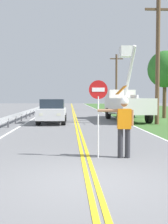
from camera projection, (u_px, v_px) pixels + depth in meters
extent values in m
plane|color=slate|center=(92.00, 181.00, 5.92)|extent=(160.00, 160.00, 0.00)
cube|color=yellow|center=(74.00, 117.00, 25.86)|extent=(0.11, 110.00, 0.01)
cube|color=yellow|center=(76.00, 117.00, 25.87)|extent=(0.11, 110.00, 0.01)
cube|color=silver|center=(112.00, 116.00, 26.05)|extent=(0.12, 110.00, 0.01)
cube|color=silver|center=(36.00, 117.00, 25.68)|extent=(0.12, 110.00, 0.01)
cylinder|color=#2D2D33|center=(128.00, 143.00, 8.23)|extent=(0.16, 0.16, 0.88)
cylinder|color=#2D2D33|center=(120.00, 143.00, 8.23)|extent=(0.16, 0.16, 0.88)
cube|color=orange|center=(124.00, 119.00, 8.19)|extent=(0.41, 0.26, 0.60)
cylinder|color=#996B4C|center=(108.00, 110.00, 8.17)|extent=(0.60, 0.12, 0.09)
cylinder|color=#996B4C|center=(132.00, 118.00, 8.19)|extent=(0.09, 0.09, 0.48)
sphere|color=#996B4C|center=(124.00, 103.00, 8.16)|extent=(0.22, 0.22, 0.22)
sphere|color=white|center=(124.00, 101.00, 8.16)|extent=(0.25, 0.25, 0.25)
cylinder|color=silver|center=(98.00, 127.00, 8.19)|extent=(0.04, 0.04, 1.85)
cylinder|color=#B71414|center=(98.00, 90.00, 8.13)|extent=(0.56, 0.03, 0.56)
cube|color=white|center=(98.00, 90.00, 8.12)|extent=(0.38, 0.01, 0.12)
cube|color=white|center=(131.00, 106.00, 20.10)|extent=(2.56, 4.72, 1.10)
cube|color=white|center=(119.00, 102.00, 23.51)|extent=(2.32, 2.22, 2.00)
cube|color=#1E2833|center=(117.00, 98.00, 24.51)|extent=(1.98, 0.17, 0.90)
cylinder|color=silver|center=(134.00, 97.00, 19.15)|extent=(0.56, 0.56, 0.24)
cylinder|color=silver|center=(130.00, 72.00, 20.27)|extent=(0.39, 2.67, 3.54)
cube|color=white|center=(126.00, 52.00, 21.41)|extent=(0.95, 0.95, 0.80)
cube|color=orange|center=(121.00, 90.00, 18.12)|extent=(0.64, 0.83, 0.59)
cylinder|color=black|center=(108.00, 113.00, 23.25)|extent=(0.37, 0.94, 0.92)
cylinder|color=black|center=(132.00, 113.00, 23.47)|extent=(0.37, 0.94, 0.92)
cylinder|color=black|center=(120.00, 117.00, 19.00)|extent=(0.37, 0.94, 0.92)
cylinder|color=black|center=(149.00, 117.00, 19.22)|extent=(0.37, 0.94, 0.92)
cube|color=silver|center=(52.00, 113.00, 19.11)|extent=(1.88, 4.12, 0.72)
cube|color=#1E2833|center=(52.00, 104.00, 19.32)|extent=(1.63, 1.74, 0.64)
cube|color=#EAEACC|center=(59.00, 115.00, 17.11)|extent=(0.24, 0.06, 0.16)
cube|color=#EAEACC|center=(41.00, 115.00, 17.06)|extent=(0.24, 0.06, 0.16)
cylinder|color=black|center=(63.00, 120.00, 17.90)|extent=(0.29, 0.68, 0.68)
cylinder|color=black|center=(38.00, 120.00, 17.83)|extent=(0.29, 0.68, 0.68)
cylinder|color=black|center=(64.00, 117.00, 20.43)|extent=(0.29, 0.68, 0.68)
cylinder|color=black|center=(42.00, 117.00, 20.36)|extent=(0.29, 0.68, 0.68)
cylinder|color=brown|center=(158.00, 63.00, 18.33)|extent=(0.28, 0.28, 8.27)
cube|color=brown|center=(158.00, 9.00, 18.14)|extent=(1.80, 0.14, 0.14)
cylinder|color=brown|center=(116.00, 83.00, 37.99)|extent=(0.28, 0.28, 7.78)
cube|color=brown|center=(116.00, 59.00, 37.82)|extent=(1.80, 0.14, 0.14)
cube|color=#9EA0A3|center=(19.00, 115.00, 19.91)|extent=(0.06, 32.00, 0.32)
cube|color=#4C4C51|center=(8.00, 123.00, 16.50)|extent=(0.10, 0.10, 0.55)
cube|color=#4C4C51|center=(16.00, 120.00, 18.78)|extent=(0.10, 0.10, 0.55)
cube|color=#4C4C51|center=(21.00, 117.00, 21.06)|extent=(0.10, 0.10, 0.55)
cube|color=#4C4C51|center=(26.00, 116.00, 23.34)|extent=(0.10, 0.10, 0.55)
cube|color=#4C4C51|center=(30.00, 114.00, 25.62)|extent=(0.10, 0.10, 0.55)
cube|color=#4C4C51|center=(33.00, 113.00, 27.90)|extent=(0.10, 0.10, 0.55)
cube|color=#4C4C51|center=(36.00, 111.00, 30.18)|extent=(0.10, 0.10, 0.55)
cube|color=#4C4C51|center=(38.00, 110.00, 32.46)|extent=(0.10, 0.10, 0.55)
cube|color=#4C4C51|center=(40.00, 110.00, 34.74)|extent=(0.10, 0.10, 0.55)
cylinder|color=brown|center=(164.00, 101.00, 24.08)|extent=(0.32, 0.32, 3.00)
ellipsoid|color=#286623|center=(165.00, 69.00, 23.93)|extent=(3.00, 3.00, 3.20)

